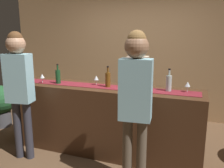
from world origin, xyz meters
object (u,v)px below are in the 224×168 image
at_px(wine_glass_mid_counter, 42,76).
at_px(potted_plant_tall, 1,103).
at_px(wine_bottle_amber, 108,79).
at_px(wine_bottle_clear, 169,83).
at_px(wine_glass_far_end, 188,84).
at_px(wine_glass_near_customer, 96,78).
at_px(customer_browsing, 19,82).
at_px(bartender, 137,79).
at_px(wine_bottle_green, 58,76).
at_px(customer_sipping, 136,94).

bearing_deg(wine_glass_mid_counter, potted_plant_tall, 165.81).
relative_size(wine_bottle_amber, wine_bottle_clear, 1.00).
bearing_deg(wine_glass_far_end, wine_glass_near_customer, -179.71).
height_order(wine_bottle_clear, customer_browsing, customer_browsing).
distance_m(customer_browsing, potted_plant_tall, 1.59).
distance_m(wine_glass_mid_counter, potted_plant_tall, 1.42).
relative_size(wine_bottle_clear, wine_glass_near_customer, 2.10).
bearing_deg(bartender, wine_bottle_green, 21.92).
bearing_deg(wine_glass_far_end, wine_bottle_amber, -175.78).
relative_size(bartender, customer_sipping, 0.94).
distance_m(wine_glass_near_customer, customer_sipping, 1.08).
relative_size(wine_bottle_clear, wine_glass_far_end, 2.10).
xyz_separation_m(wine_bottle_green, customer_sipping, (1.37, -0.63, 0.00)).
bearing_deg(customer_sipping, wine_bottle_clear, 64.75).
height_order(wine_bottle_amber, wine_glass_near_customer, wine_bottle_amber).
xyz_separation_m(wine_glass_far_end, potted_plant_tall, (-3.35, 0.16, -0.65)).
xyz_separation_m(wine_bottle_green, wine_bottle_clear, (1.63, 0.10, 0.00)).
distance_m(wine_bottle_green, potted_plant_tall, 1.64).
xyz_separation_m(wine_bottle_green, wine_glass_far_end, (1.86, 0.12, -0.01)).
distance_m(wine_glass_mid_counter, wine_glass_far_end, 2.13).
bearing_deg(wine_glass_mid_counter, wine_glass_far_end, 4.17).
relative_size(wine_glass_mid_counter, potted_plant_tall, 0.18).
distance_m(wine_bottle_amber, customer_sipping, 0.88).
relative_size(wine_bottle_amber, wine_glass_mid_counter, 2.10).
xyz_separation_m(wine_glass_mid_counter, customer_browsing, (-0.01, -0.48, 0.01)).
bearing_deg(wine_bottle_green, customer_sipping, -24.62).
distance_m(wine_bottle_amber, customer_browsing, 1.20).
distance_m(wine_glass_far_end, customer_browsing, 2.23).
relative_size(customer_sipping, potted_plant_tall, 2.24).
bearing_deg(wine_bottle_amber, wine_glass_far_end, 4.22).
xyz_separation_m(wine_glass_far_end, customer_browsing, (-2.14, -0.64, 0.01)).
height_order(wine_glass_far_end, potted_plant_tall, wine_glass_far_end).
xyz_separation_m(wine_glass_near_customer, potted_plant_tall, (-2.07, 0.16, -0.65)).
height_order(wine_glass_mid_counter, wine_glass_far_end, same).
xyz_separation_m(wine_glass_mid_counter, wine_glass_far_end, (2.12, 0.15, 0.00)).
distance_m(wine_bottle_amber, wine_glass_far_end, 1.07).
xyz_separation_m(wine_bottle_amber, customer_browsing, (-1.07, -0.56, -0.00)).
xyz_separation_m(wine_bottle_green, wine_glass_mid_counter, (-0.26, -0.04, -0.01)).
xyz_separation_m(wine_glass_far_end, customer_sipping, (-0.49, -0.74, 0.01)).
distance_m(bartender, customer_sipping, 1.29).
bearing_deg(customer_browsing, wine_glass_near_customer, 26.36).
height_order(wine_glass_near_customer, customer_sipping, customer_sipping).
bearing_deg(wine_bottle_amber, potted_plant_tall, 174.12).
height_order(wine_bottle_green, wine_glass_far_end, wine_bottle_green).
bearing_deg(wine_glass_near_customer, customer_sipping, -43.14).
distance_m(wine_bottle_green, wine_glass_near_customer, 0.59).
height_order(customer_sipping, potted_plant_tall, customer_sipping).
relative_size(wine_bottle_amber, bartender, 0.18).
xyz_separation_m(wine_glass_near_customer, customer_sipping, (0.79, -0.74, 0.01)).
xyz_separation_m(customer_browsing, potted_plant_tall, (-1.21, 0.79, -0.65)).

